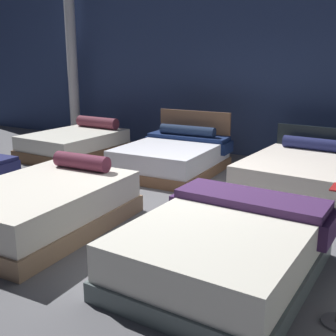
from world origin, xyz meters
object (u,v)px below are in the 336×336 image
object	(u,v)px
bed_6	(303,174)
support_pillar	(72,66)
bed_5	(173,157)
bed_1	(42,206)
bed_2	(223,248)
bed_4	(75,144)

from	to	relation	value
bed_6	support_pillar	xyz separation A→B (m)	(-5.82, 1.39, 1.49)
bed_5	support_pillar	xyz separation A→B (m)	(-3.60, 1.42, 1.48)
bed_1	bed_5	distance (m)	2.96
bed_1	bed_6	bearing A→B (deg)	49.63
bed_2	bed_6	world-z (taller)	bed_6
bed_6	support_pillar	size ratio (longest dim) A/B	0.59
bed_1	support_pillar	bearing A→B (deg)	125.81
bed_4	bed_5	world-z (taller)	bed_5
bed_1	bed_5	size ratio (longest dim) A/B	1.10
bed_1	bed_5	xyz separation A→B (m)	(0.03, 2.96, -0.00)
bed_1	bed_6	distance (m)	3.75
bed_2	bed_5	bearing A→B (deg)	128.74
bed_4	support_pillar	world-z (taller)	support_pillar
bed_1	bed_2	xyz separation A→B (m)	(2.27, 0.07, -0.01)
bed_2	bed_4	size ratio (longest dim) A/B	1.01
bed_1	bed_2	size ratio (longest dim) A/B	1.10
bed_4	bed_1	bearing A→B (deg)	-51.68
bed_1	support_pillar	world-z (taller)	support_pillar
bed_5	support_pillar	bearing A→B (deg)	155.64
support_pillar	bed_5	bearing A→B (deg)	-21.58
bed_1	bed_2	bearing A→B (deg)	-1.64
bed_1	support_pillar	xyz separation A→B (m)	(-3.56, 4.38, 1.48)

